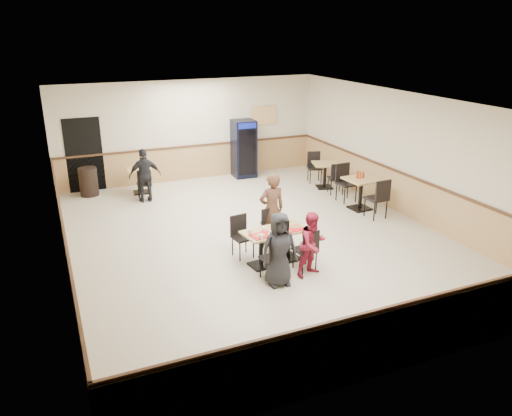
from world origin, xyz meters
name	(u,v)px	position (x,y,z in m)	size (l,w,h in m)	color
ground	(256,237)	(0.00, 0.00, 0.00)	(10.00, 10.00, 0.00)	beige
room_shell	(278,174)	(1.78, 2.55, 0.58)	(10.00, 10.00, 10.00)	silver
main_table	(275,241)	(-0.15, -1.30, 0.46)	(1.37, 0.81, 0.70)	black
main_chairs	(273,242)	(-0.19, -1.30, 0.44)	(1.34, 1.66, 0.88)	black
diner_woman_left	(279,249)	(-0.46, -2.13, 0.69)	(0.68, 0.44, 1.39)	black
diner_woman_right	(313,244)	(0.28, -2.04, 0.63)	(0.61, 0.47, 1.25)	maroon
diner_man_opposite	(272,210)	(0.17, -0.46, 0.80)	(0.58, 0.38, 1.59)	#4E3121
lone_diner	(145,176)	(-1.74, 3.41, 0.72)	(0.85, 0.35, 1.45)	black
tabletop_clutter	(276,231)	(-0.17, -1.39, 0.72)	(1.15, 0.65, 0.12)	red
side_table_near	(361,189)	(3.19, 0.63, 0.54)	(0.81, 0.81, 0.82)	black
side_table_near_chair_south	(376,198)	(3.19, -0.02, 0.52)	(0.48, 0.48, 1.04)	black
side_table_near_chair_north	(347,183)	(3.19, 1.29, 0.52)	(0.48, 0.48, 1.04)	black
side_table_far	(325,172)	(3.28, 2.56, 0.49)	(0.86, 0.86, 0.74)	black
side_table_far_chair_south	(336,178)	(3.28, 1.97, 0.47)	(0.43, 0.43, 0.93)	black
side_table_far_chair_north	(315,167)	(3.28, 3.15, 0.47)	(0.43, 0.43, 0.93)	black
condiment_caddy	(360,175)	(3.16, 0.68, 0.91)	(0.23, 0.06, 0.20)	red
back_table	(140,177)	(-1.74, 4.20, 0.46)	(0.71, 0.71, 0.70)	black
back_table_chair_lone	(144,183)	(-1.74, 3.64, 0.44)	(0.41, 0.41, 0.88)	black
pepsi_cooler	(244,149)	(1.56, 4.59, 0.89)	(0.70, 0.71, 1.77)	black
trash_bin	(89,182)	(-3.10, 4.55, 0.40)	(0.50, 0.50, 0.79)	black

